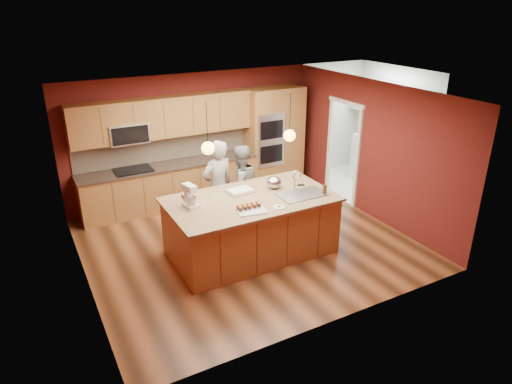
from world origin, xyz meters
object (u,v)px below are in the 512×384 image
person_right (240,186)px  stand_mixer (190,198)px  person_left (218,187)px  island (252,225)px  mixing_bowl (274,183)px

person_right → stand_mixer: size_ratio=4.25×
person_left → person_right: person_left is taller
island → person_left: person_left is taller
island → person_right: 1.11m
person_left → mixing_bowl: bearing=120.8°
mixing_bowl → person_left: bearing=130.4°
island → person_right: bearing=73.7°
island → stand_mixer: 1.23m
person_right → mixing_bowl: 0.93m
stand_mixer → mixing_bowl: size_ratio=1.45×
person_left → person_right: bearing=170.4°
island → mixing_bowl: (0.55, 0.20, 0.61)m
person_right → mixing_bowl: size_ratio=6.16×
person_right → stand_mixer: (-1.32, -0.88, 0.38)m
mixing_bowl → stand_mixer: bearing=-178.2°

